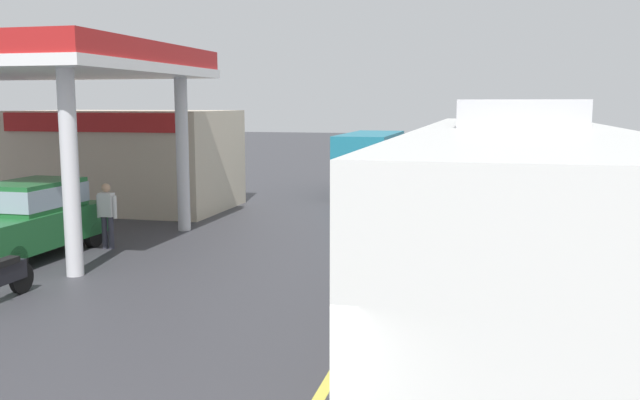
{
  "coord_description": "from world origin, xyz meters",
  "views": [
    {
      "loc": [
        1.93,
        -3.89,
        3.63
      ],
      "look_at": [
        -1.5,
        10.0,
        1.6
      ],
      "focal_mm": 38.12,
      "sensor_mm": 36.0,
      "label": 1
    }
  ],
  "objects_px": {
    "car_at_pump": "(30,215)",
    "motorcycle_parked_forecourt": "(0,278)",
    "coach_bus_main": "(516,250)",
    "minibus_opposing_lane": "(370,157)",
    "pedestrian_near_pump": "(107,212)"
  },
  "relations": [
    {
      "from": "coach_bus_main",
      "to": "minibus_opposing_lane",
      "type": "xyz_separation_m",
      "value": [
        -5.03,
        18.18,
        -0.25
      ]
    },
    {
      "from": "coach_bus_main",
      "to": "motorcycle_parked_forecourt",
      "type": "distance_m",
      "value": 9.23
    },
    {
      "from": "pedestrian_near_pump",
      "to": "minibus_opposing_lane",
      "type": "bearing_deg",
      "value": 69.36
    },
    {
      "from": "car_at_pump",
      "to": "motorcycle_parked_forecourt",
      "type": "relative_size",
      "value": 2.33
    },
    {
      "from": "coach_bus_main",
      "to": "pedestrian_near_pump",
      "type": "relative_size",
      "value": 6.65
    },
    {
      "from": "car_at_pump",
      "to": "minibus_opposing_lane",
      "type": "xyz_separation_m",
      "value": [
        5.83,
        13.58,
        0.46
      ]
    },
    {
      "from": "minibus_opposing_lane",
      "to": "pedestrian_near_pump",
      "type": "xyz_separation_m",
      "value": [
        -4.62,
        -12.25,
        -0.54
      ]
    },
    {
      "from": "coach_bus_main",
      "to": "car_at_pump",
      "type": "relative_size",
      "value": 2.63
    },
    {
      "from": "minibus_opposing_lane",
      "to": "car_at_pump",
      "type": "bearing_deg",
      "value": -113.23
    },
    {
      "from": "car_at_pump",
      "to": "motorcycle_parked_forecourt",
      "type": "bearing_deg",
      "value": -61.55
    },
    {
      "from": "coach_bus_main",
      "to": "minibus_opposing_lane",
      "type": "bearing_deg",
      "value": 105.47
    },
    {
      "from": "coach_bus_main",
      "to": "minibus_opposing_lane",
      "type": "height_order",
      "value": "coach_bus_main"
    },
    {
      "from": "car_at_pump",
      "to": "pedestrian_near_pump",
      "type": "bearing_deg",
      "value": 47.54
    },
    {
      "from": "coach_bus_main",
      "to": "minibus_opposing_lane",
      "type": "distance_m",
      "value": 18.87
    },
    {
      "from": "coach_bus_main",
      "to": "motorcycle_parked_forecourt",
      "type": "bearing_deg",
      "value": 172.05
    }
  ]
}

